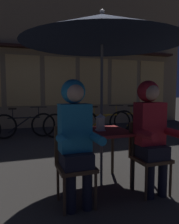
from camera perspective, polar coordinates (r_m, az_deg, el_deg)
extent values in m
plane|color=#2D2B28|center=(3.23, 3.01, -17.78)|extent=(60.00, 60.00, 0.00)
cube|color=maroon|center=(3.02, 3.08, -5.08)|extent=(0.72, 0.72, 0.04)
cylinder|color=#2D2319|center=(2.73, -0.68, -14.28)|extent=(0.04, 0.04, 0.70)
cylinder|color=#2D2319|center=(2.97, 11.05, -12.71)|extent=(0.04, 0.04, 0.70)
cylinder|color=#2D2319|center=(3.29, -4.12, -10.79)|extent=(0.04, 0.04, 0.70)
cylinder|color=#2D2319|center=(3.50, 5.89, -9.84)|extent=(0.04, 0.04, 0.70)
cylinder|color=#4C4C51|center=(2.97, 3.12, 2.59)|extent=(0.04, 0.04, 2.25)
cone|color=black|center=(3.07, 3.21, 20.32)|extent=(2.10, 2.10, 0.38)
sphere|color=#4C4C51|center=(3.13, 3.24, 24.22)|extent=(0.06, 0.06, 0.06)
cube|color=white|center=(3.00, 2.80, -4.62)|extent=(0.11, 0.11, 0.02)
cube|color=white|center=(2.99, 2.81, -2.96)|extent=(0.09, 0.09, 0.16)
pyramid|color=white|center=(2.97, 2.82, -0.91)|extent=(0.11, 0.11, 0.06)
cube|color=#513823|center=(2.54, -3.49, -13.96)|extent=(0.40, 0.40, 0.04)
cylinder|color=#513823|center=(2.52, 1.60, -19.61)|extent=(0.03, 0.03, 0.41)
cylinder|color=#513823|center=(2.44, -6.43, -20.61)|extent=(0.03, 0.03, 0.41)
cylinder|color=#513823|center=(2.82, -0.94, -16.84)|extent=(0.03, 0.03, 0.41)
cylinder|color=#513823|center=(2.74, -8.05, -17.56)|extent=(0.03, 0.03, 0.41)
cube|color=#513823|center=(2.64, -4.60, -7.97)|extent=(0.40, 0.03, 0.42)
cube|color=#513823|center=(2.93, 15.31, -11.47)|extent=(0.40, 0.40, 0.04)
cylinder|color=#513823|center=(2.97, 19.94, -15.95)|extent=(0.03, 0.03, 0.41)
cylinder|color=#513823|center=(2.78, 14.22, -17.29)|extent=(0.03, 0.03, 0.41)
cylinder|color=#513823|center=(3.22, 16.03, -14.10)|extent=(0.03, 0.03, 0.41)
cylinder|color=#513823|center=(3.05, 10.61, -15.13)|extent=(0.03, 0.03, 0.41)
cube|color=#513823|center=(3.02, 13.44, -6.40)|extent=(0.40, 0.03, 0.42)
cylinder|color=black|center=(2.53, -0.57, -19.06)|extent=(0.11, 0.11, 0.45)
cylinder|color=black|center=(2.48, -4.76, -19.56)|extent=(0.11, 0.11, 0.45)
cube|color=black|center=(2.51, -3.50, -11.81)|extent=(0.32, 0.36, 0.16)
cube|color=teal|center=(2.47, -3.79, -3.97)|extent=(0.34, 0.22, 0.52)
cylinder|color=teal|center=(2.33, 1.96, -6.77)|extent=(0.09, 0.30, 0.09)
cylinder|color=teal|center=(2.23, -6.79, -7.37)|extent=(0.09, 0.30, 0.09)
sphere|color=tan|center=(2.43, -3.85, 5.01)|extent=(0.21, 0.21, 0.21)
sphere|color=teal|center=(2.48, -4.16, 5.25)|extent=(0.27, 0.27, 0.27)
cylinder|color=black|center=(2.95, 18.14, -15.64)|extent=(0.11, 0.11, 0.45)
cylinder|color=black|center=(2.85, 15.13, -16.32)|extent=(0.11, 0.11, 0.45)
cube|color=black|center=(2.90, 15.37, -9.58)|extent=(0.32, 0.36, 0.16)
cube|color=red|center=(2.87, 15.09, -2.82)|extent=(0.34, 0.22, 0.52)
cylinder|color=red|center=(2.81, 20.61, -4.99)|extent=(0.09, 0.30, 0.09)
cylinder|color=red|center=(2.60, 14.46, -5.65)|extent=(0.09, 0.30, 0.09)
sphere|color=tan|center=(2.84, 15.28, 4.90)|extent=(0.21, 0.21, 0.21)
sphere|color=red|center=(2.88, 14.73, 5.12)|extent=(0.27, 0.27, 0.27)
cube|color=#937A56|center=(8.50, -7.96, 17.85)|extent=(10.00, 0.60, 6.20)
cube|color=#E0B260|center=(7.85, -16.49, 7.65)|extent=(1.10, 0.02, 1.70)
cube|color=#E0B260|center=(8.01, -7.39, 7.79)|extent=(1.10, 0.02, 1.70)
cube|color=#E0B260|center=(8.35, 1.17, 7.73)|extent=(1.10, 0.02, 1.70)
cube|color=#E0B260|center=(8.86, 8.89, 7.54)|extent=(1.10, 0.02, 1.70)
cube|color=#E0B260|center=(9.51, 15.65, 7.26)|extent=(1.10, 0.02, 1.70)
cube|color=#331914|center=(7.99, -7.28, 15.73)|extent=(9.00, 0.36, 0.08)
torus|color=black|center=(6.32, -11.69, -3.21)|extent=(0.66, 0.07, 0.66)
torus|color=black|center=(6.30, -20.97, -3.48)|extent=(0.66, 0.07, 0.66)
cylinder|color=black|center=(6.26, -16.37, -1.42)|extent=(0.84, 0.06, 0.04)
cylinder|color=black|center=(6.29, -17.45, -3.09)|extent=(0.61, 0.05, 0.44)
cylinder|color=black|center=(6.25, -19.02, -0.40)|extent=(0.02, 0.02, 0.24)
cube|color=black|center=(6.24, -19.06, 0.79)|extent=(0.20, 0.09, 0.04)
cylinder|color=black|center=(6.27, -12.86, -0.04)|extent=(0.02, 0.02, 0.28)
cylinder|color=black|center=(6.25, -12.89, 1.23)|extent=(0.44, 0.04, 0.02)
torus|color=black|center=(6.50, -0.31, -2.86)|extent=(0.66, 0.14, 0.66)
torus|color=black|center=(6.12, -8.90, -3.45)|extent=(0.66, 0.14, 0.66)
cylinder|color=#ADA89E|center=(6.26, -4.49, -1.21)|extent=(0.83, 0.15, 0.04)
cylinder|color=#ADA89E|center=(6.24, -5.52, -2.92)|extent=(0.60, 0.12, 0.44)
cylinder|color=#ADA89E|center=(6.15, -6.96, -0.24)|extent=(0.02, 0.02, 0.24)
cube|color=black|center=(6.13, -6.97, 0.97)|extent=(0.21, 0.11, 0.04)
cylinder|color=#ADA89E|center=(6.40, -1.29, 0.21)|extent=(0.02, 0.02, 0.28)
cylinder|color=black|center=(6.39, -1.30, 1.46)|extent=(0.44, 0.08, 0.02)
torus|color=black|center=(6.86, 7.77, -2.47)|extent=(0.66, 0.17, 0.66)
torus|color=black|center=(6.65, -0.72, -2.67)|extent=(0.66, 0.17, 0.66)
cylinder|color=#B78419|center=(6.71, 3.60, -0.76)|extent=(0.83, 0.19, 0.04)
cylinder|color=#B78419|center=(6.71, 2.57, -2.32)|extent=(0.60, 0.15, 0.44)
cylinder|color=#B78419|center=(6.64, 1.19, 0.23)|extent=(0.02, 0.02, 0.24)
cube|color=black|center=(6.63, 1.20, 1.35)|extent=(0.21, 0.12, 0.04)
cylinder|color=#B78419|center=(6.78, 6.81, 0.47)|extent=(0.02, 0.02, 0.28)
cylinder|color=black|center=(6.77, 6.83, 1.65)|extent=(0.44, 0.11, 0.02)
torus|color=black|center=(7.47, 16.34, -1.99)|extent=(0.66, 0.19, 0.66)
torus|color=black|center=(7.13, 8.79, -2.18)|extent=(0.66, 0.19, 0.66)
cylinder|color=#B78419|center=(7.26, 12.69, -0.41)|extent=(0.83, 0.21, 0.04)
cylinder|color=#B78419|center=(7.24, 11.75, -1.85)|extent=(0.60, 0.16, 0.44)
cylinder|color=#B78419|center=(7.16, 10.56, 0.52)|extent=(0.02, 0.02, 0.24)
cube|color=black|center=(7.15, 10.58, 1.56)|extent=(0.21, 0.12, 0.04)
cylinder|color=#B78419|center=(7.39, 15.55, 0.72)|extent=(0.02, 0.02, 0.28)
cylinder|color=black|center=(7.38, 15.57, 1.80)|extent=(0.44, 0.11, 0.02)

